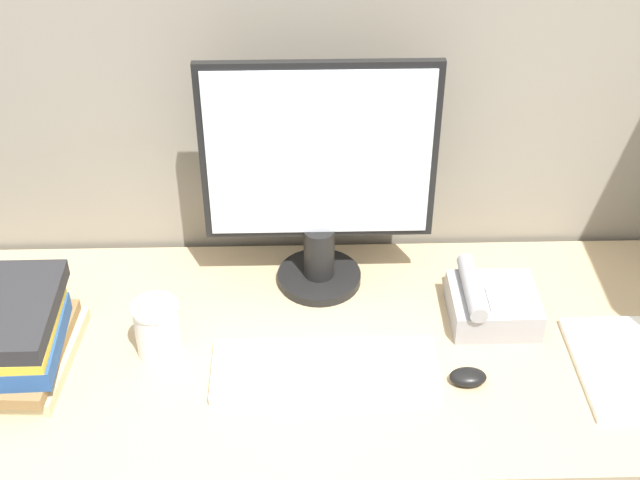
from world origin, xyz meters
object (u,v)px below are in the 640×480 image
at_px(keyboard, 325,370).
at_px(book_stack, 14,337).
at_px(mouse, 468,377).
at_px(desk_telephone, 491,303).
at_px(coffee_cup, 157,329).
at_px(monitor, 319,179).

height_order(keyboard, book_stack, book_stack).
bearing_deg(mouse, desk_telephone, 68.00).
height_order(keyboard, mouse, mouse).
height_order(mouse, desk_telephone, desk_telephone).
bearing_deg(book_stack, mouse, -4.44).
height_order(mouse, coffee_cup, coffee_cup).
bearing_deg(mouse, monitor, 131.03).
bearing_deg(mouse, book_stack, 175.56).
bearing_deg(coffee_cup, book_stack, -173.03).
relative_size(coffee_cup, book_stack, 0.39).
bearing_deg(monitor, book_stack, -156.97).
height_order(book_stack, desk_telephone, book_stack).
distance_m(monitor, desk_telephone, 0.44).
relative_size(monitor, book_stack, 1.71).
height_order(monitor, book_stack, monitor).
xyz_separation_m(keyboard, mouse, (0.27, -0.03, 0.00)).
bearing_deg(desk_telephone, monitor, 159.28).
bearing_deg(coffee_cup, keyboard, -12.16).
distance_m(monitor, book_stack, 0.67).
relative_size(keyboard, desk_telephone, 2.43).
distance_m(mouse, desk_telephone, 0.20).
distance_m(book_stack, desk_telephone, 0.95).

